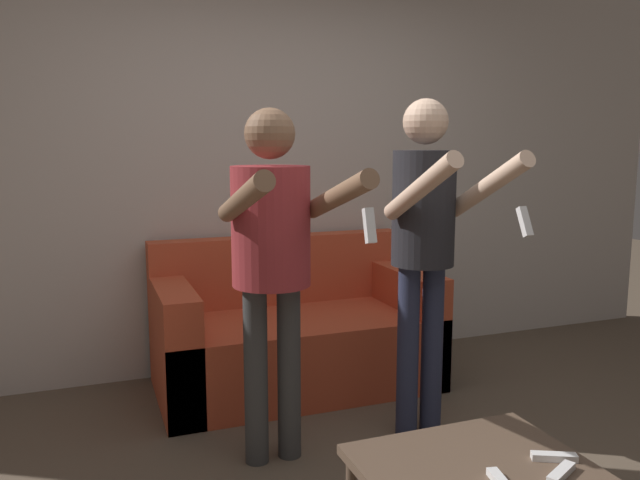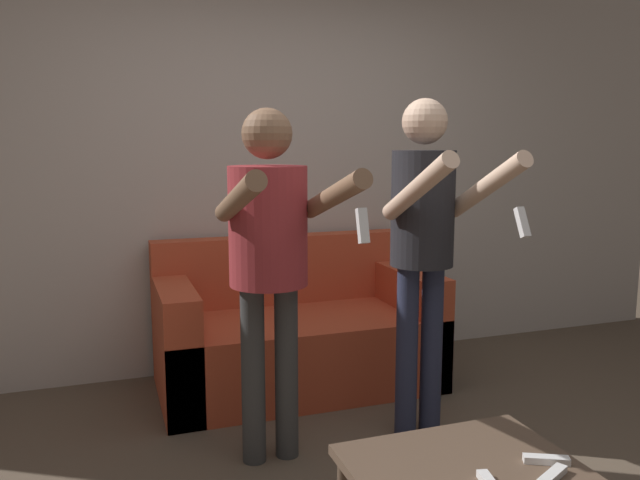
# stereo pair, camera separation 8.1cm
# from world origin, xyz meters

# --- Properties ---
(wall_back) EXTENTS (6.40, 0.06, 2.70)m
(wall_back) POSITION_xyz_m (0.00, 1.97, 1.35)
(wall_back) COLOR beige
(wall_back) RESTS_ON ground_plane
(couch) EXTENTS (1.66, 0.85, 0.89)m
(couch) POSITION_xyz_m (0.04, 1.51, 0.31)
(couch) COLOR #C64C2D
(couch) RESTS_ON ground_plane
(person_standing_left) EXTENTS (0.48, 0.82, 1.63)m
(person_standing_left) POSITION_xyz_m (-0.35, 0.64, 1.04)
(person_standing_left) COLOR #383838
(person_standing_left) RESTS_ON ground_plane
(person_standing_right) EXTENTS (0.43, 0.73, 1.69)m
(person_standing_right) POSITION_xyz_m (0.43, 0.64, 1.06)
(person_standing_right) COLOR #282D47
(person_standing_right) RESTS_ON ground_plane
(coffee_table) EXTENTS (0.76, 0.56, 0.42)m
(coffee_table) POSITION_xyz_m (0.04, -0.36, 0.37)
(coffee_table) COLOR brown
(coffee_table) RESTS_ON ground_plane
(remote_near) EXTENTS (0.15, 0.10, 0.02)m
(remote_near) POSITION_xyz_m (0.26, -0.54, 0.43)
(remote_near) COLOR white
(remote_near) RESTS_ON coffee_table
(remote_far) EXTENTS (0.15, 0.10, 0.02)m
(remote_far) POSITION_xyz_m (0.31, -0.45, 0.43)
(remote_far) COLOR white
(remote_far) RESTS_ON coffee_table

